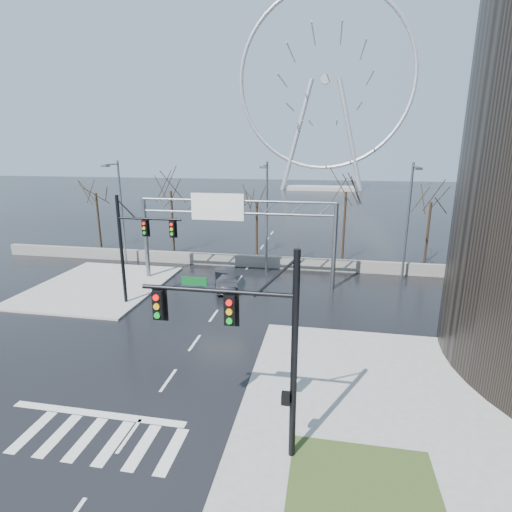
% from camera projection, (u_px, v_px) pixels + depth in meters
% --- Properties ---
extents(ground, '(260.00, 260.00, 0.00)m').
position_uv_depth(ground, '(168.00, 380.00, 19.75)').
color(ground, black).
rests_on(ground, ground).
extents(sidewalk_right_ext, '(12.00, 10.00, 0.15)m').
position_uv_depth(sidewalk_right_ext, '(373.00, 377.00, 19.89)').
color(sidewalk_right_ext, gray).
rests_on(sidewalk_right_ext, ground).
extents(sidewalk_far, '(10.00, 12.00, 0.15)m').
position_uv_depth(sidewalk_far, '(99.00, 286.00, 33.04)').
color(sidewalk_far, gray).
rests_on(sidewalk_far, ground).
extents(grass_strip, '(5.00, 4.00, 0.02)m').
position_uv_depth(grass_strip, '(363.00, 486.00, 13.40)').
color(grass_strip, '#243717').
rests_on(grass_strip, sidewalk_near).
extents(barrier_wall, '(52.00, 0.50, 1.10)m').
position_uv_depth(barrier_wall, '(248.00, 261.00, 38.59)').
color(barrier_wall, slate).
rests_on(barrier_wall, ground).
extents(signal_mast_near, '(5.52, 0.41, 8.00)m').
position_uv_depth(signal_mast_near, '(255.00, 335.00, 13.75)').
color(signal_mast_near, black).
rests_on(signal_mast_near, ground).
extents(signal_mast_far, '(4.72, 0.41, 8.00)m').
position_uv_depth(signal_mast_far, '(135.00, 241.00, 28.02)').
color(signal_mast_far, black).
rests_on(signal_mast_far, ground).
extents(sign_gantry, '(16.36, 0.40, 7.60)m').
position_uv_depth(sign_gantry, '(231.00, 223.00, 32.66)').
color(sign_gantry, slate).
rests_on(sign_gantry, ground).
extents(streetlight_left, '(0.50, 2.55, 10.00)m').
position_uv_depth(streetlight_left, '(119.00, 205.00, 37.54)').
color(streetlight_left, slate).
rests_on(streetlight_left, ground).
extents(streetlight_mid, '(0.50, 2.55, 10.00)m').
position_uv_depth(streetlight_mid, '(266.00, 209.00, 35.10)').
color(streetlight_mid, slate).
rests_on(streetlight_mid, ground).
extents(streetlight_right, '(0.50, 2.55, 10.00)m').
position_uv_depth(streetlight_right, '(409.00, 213.00, 33.01)').
color(streetlight_right, slate).
rests_on(streetlight_right, ground).
extents(tree_far_left, '(3.50, 3.50, 7.00)m').
position_uv_depth(tree_far_left, '(96.00, 200.00, 44.21)').
color(tree_far_left, black).
rests_on(tree_far_left, ground).
extents(tree_left, '(3.75, 3.75, 7.50)m').
position_uv_depth(tree_left, '(171.00, 198.00, 42.06)').
color(tree_left, black).
rests_on(tree_left, ground).
extents(tree_center, '(3.25, 3.25, 6.50)m').
position_uv_depth(tree_center, '(257.00, 207.00, 41.65)').
color(tree_center, black).
rests_on(tree_center, ground).
extents(tree_right, '(3.90, 3.90, 7.80)m').
position_uv_depth(tree_right, '(346.00, 200.00, 38.86)').
color(tree_right, black).
rests_on(tree_right, ground).
extents(tree_far_right, '(3.40, 3.40, 6.80)m').
position_uv_depth(tree_far_right, '(430.00, 210.00, 38.15)').
color(tree_far_right, black).
rests_on(tree_far_right, ground).
extents(ferris_wheel, '(45.00, 6.00, 50.91)m').
position_uv_depth(ferris_wheel, '(325.00, 87.00, 102.21)').
color(ferris_wheel, gray).
rests_on(ferris_wheel, ground).
extents(car, '(3.03, 4.97, 1.55)m').
position_uv_depth(car, '(225.00, 279.00, 32.60)').
color(car, black).
rests_on(car, ground).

